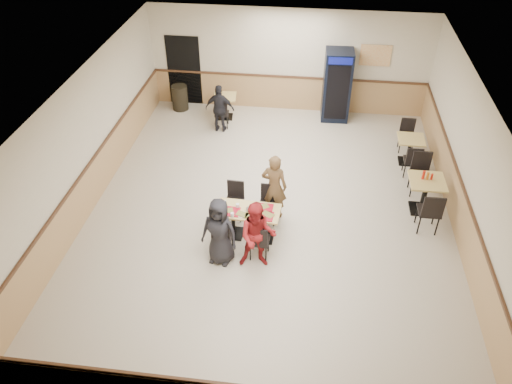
# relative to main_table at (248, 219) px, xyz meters

# --- Properties ---
(ground) EXTENTS (10.00, 10.00, 0.00)m
(ground) POSITION_rel_main_table_xyz_m (0.36, 0.86, -0.46)
(ground) COLOR beige
(ground) RESTS_ON ground
(room_shell) EXTENTS (10.00, 10.00, 10.00)m
(room_shell) POSITION_rel_main_table_xyz_m (2.14, 3.41, 0.12)
(room_shell) COLOR silver
(room_shell) RESTS_ON ground
(main_table) EXTENTS (1.32, 0.70, 0.69)m
(main_table) POSITION_rel_main_table_xyz_m (0.00, 0.00, 0.00)
(main_table) COLOR black
(main_table) RESTS_ON ground
(main_chairs) EXTENTS (1.21, 1.57, 0.88)m
(main_chairs) POSITION_rel_main_table_xyz_m (-0.05, 0.00, -0.02)
(main_chairs) COLOR black
(main_chairs) RESTS_ON ground
(diner_woman_left) EXTENTS (0.80, 0.60, 1.47)m
(diner_woman_left) POSITION_rel_main_table_xyz_m (-0.45, -0.77, 0.28)
(diner_woman_left) COLOR black
(diner_woman_left) RESTS_ON ground
(diner_woman_right) EXTENTS (0.77, 0.63, 1.48)m
(diner_woman_right) POSITION_rel_main_table_xyz_m (0.29, -0.80, 0.28)
(diner_woman_right) COLOR maroon
(diner_woman_right) RESTS_ON ground
(diner_man_opposite) EXTENTS (0.61, 0.44, 1.55)m
(diner_man_opposite) POSITION_rel_main_table_xyz_m (0.45, 0.77, 0.31)
(diner_man_opposite) COLOR brown
(diner_man_opposite) RESTS_ON ground
(lone_diner) EXTENTS (0.82, 0.37, 1.37)m
(lone_diner) POSITION_rel_main_table_xyz_m (-1.39, 4.28, 0.22)
(lone_diner) COLOR black
(lone_diner) RESTS_ON ground
(tabletop_clutter) EXTENTS (1.14, 0.57, 0.12)m
(tabletop_clutter) POSITION_rel_main_table_xyz_m (0.01, -0.06, 0.25)
(tabletop_clutter) COLOR #AD0B1F
(tabletop_clutter) RESTS_ON main_table
(side_table_near) EXTENTS (0.76, 0.76, 0.81)m
(side_table_near) POSITION_rel_main_table_xyz_m (3.73, 1.35, 0.08)
(side_table_near) COLOR black
(side_table_near) RESTS_ON ground
(side_table_near_chair_south) EXTENTS (0.48, 0.48, 1.03)m
(side_table_near_chair_south) POSITION_rel_main_table_xyz_m (3.73, 0.70, 0.05)
(side_table_near_chair_south) COLOR black
(side_table_near_chair_south) RESTS_ON ground
(side_table_near_chair_north) EXTENTS (0.48, 0.48, 1.03)m
(side_table_near_chair_north) POSITION_rel_main_table_xyz_m (3.73, 2.00, 0.05)
(side_table_near_chair_north) COLOR black
(side_table_near_chair_north) RESTS_ON ground
(side_table_far) EXTENTS (0.66, 0.66, 0.70)m
(side_table_far) POSITION_rel_main_table_xyz_m (3.64, 3.30, 0.00)
(side_table_far) COLOR black
(side_table_far) RESTS_ON ground
(side_table_far_chair_south) EXTENTS (0.42, 0.42, 0.89)m
(side_table_far_chair_south) POSITION_rel_main_table_xyz_m (3.64, 2.74, -0.02)
(side_table_far_chair_south) COLOR black
(side_table_far_chair_south) RESTS_ON ground
(side_table_far_chair_north) EXTENTS (0.42, 0.42, 0.89)m
(side_table_far_chair_north) POSITION_rel_main_table_xyz_m (3.64, 3.86, -0.02)
(side_table_far_chair_north) COLOR black
(side_table_far_chair_north) RESTS_ON ground
(condiment_caddy) EXTENTS (0.23, 0.06, 0.20)m
(condiment_caddy) POSITION_rel_main_table_xyz_m (3.70, 1.40, 0.44)
(condiment_caddy) COLOR red
(condiment_caddy) RESTS_ON side_table_near
(back_table) EXTENTS (0.70, 0.70, 0.68)m
(back_table) POSITION_rel_main_table_xyz_m (-1.39, 5.06, -0.01)
(back_table) COLOR black
(back_table) RESTS_ON ground
(back_table_chair_lone) EXTENTS (0.44, 0.44, 0.87)m
(back_table_chair_lone) POSITION_rel_main_table_xyz_m (-1.39, 4.51, -0.03)
(back_table_chair_lone) COLOR black
(back_table_chair_lone) RESTS_ON ground
(pepsi_cooler) EXTENTS (0.79, 0.80, 2.03)m
(pepsi_cooler) POSITION_rel_main_table_xyz_m (1.77, 5.45, 0.55)
(pepsi_cooler) COLOR black
(pepsi_cooler) RESTS_ON ground
(trash_bin) EXTENTS (0.47, 0.47, 0.75)m
(trash_bin) POSITION_rel_main_table_xyz_m (-2.83, 5.41, -0.09)
(trash_bin) COLOR black
(trash_bin) RESTS_ON ground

